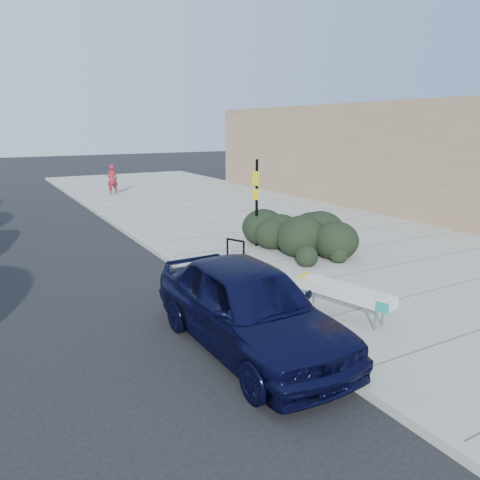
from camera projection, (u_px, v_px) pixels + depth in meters
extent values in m
plane|color=black|center=(232.00, 304.00, 11.05)|extent=(120.00, 120.00, 0.00)
cube|color=gray|center=(297.00, 233.00, 17.95)|extent=(11.20, 50.00, 0.15)
cube|color=#9E9E99|center=(158.00, 252.00, 15.25)|extent=(0.22, 50.00, 0.17)
cylinder|color=gray|center=(375.00, 320.00, 9.25)|extent=(0.05, 0.05, 0.43)
cylinder|color=gray|center=(383.00, 316.00, 9.45)|extent=(0.05, 0.05, 0.43)
cylinder|color=gray|center=(306.00, 298.00, 10.43)|extent=(0.05, 0.05, 0.43)
cylinder|color=gray|center=(314.00, 295.00, 10.63)|extent=(0.05, 0.05, 0.43)
cylinder|color=gray|center=(339.00, 300.00, 9.79)|extent=(0.48, 1.66, 0.04)
cylinder|color=gray|center=(347.00, 297.00, 10.00)|extent=(0.48, 1.66, 0.04)
cube|color=#B2B2B2|center=(343.00, 292.00, 9.86)|extent=(1.02, 2.28, 0.23)
cube|color=yellow|center=(310.00, 277.00, 10.44)|extent=(0.56, 0.55, 0.02)
cube|color=teal|center=(382.00, 307.00, 9.02)|extent=(0.12, 0.26, 0.21)
cylinder|color=black|center=(244.00, 257.00, 12.85)|extent=(0.06, 0.06, 0.87)
cylinder|color=black|center=(227.00, 254.00, 13.17)|extent=(0.06, 0.06, 0.87)
cylinder|color=black|center=(235.00, 240.00, 12.91)|extent=(0.29, 0.53, 0.06)
cube|color=black|center=(257.00, 203.00, 15.43)|extent=(0.07, 0.07, 2.90)
cube|color=yellow|center=(255.00, 178.00, 15.20)|extent=(0.05, 0.33, 0.47)
cube|color=yellow|center=(255.00, 194.00, 15.32)|extent=(0.05, 0.31, 0.36)
ellipsoid|color=black|center=(298.00, 228.00, 15.17)|extent=(2.59, 4.07, 1.41)
imported|color=black|center=(249.00, 306.00, 8.68)|extent=(2.07, 4.99, 1.69)
imported|color=maroon|center=(112.00, 179.00, 27.38)|extent=(0.64, 0.43, 1.74)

